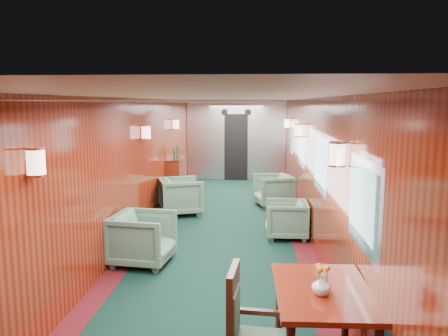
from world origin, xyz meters
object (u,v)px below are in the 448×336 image
side_chair (249,329)px  dining_table (323,304)px  armchair_left_far (181,196)px  armchair_right_near (286,219)px  armchair_left_near (143,238)px  credenza (176,178)px  armchair_right_far (273,190)px

side_chair → dining_table: bearing=26.7°
side_chair → armchair_left_far: side_chair is taller
armchair_right_near → armchair_left_near: bearing=-56.8°
credenza → armchair_right_near: (2.45, -2.97, -0.19)m
dining_table → armchair_right_far: 6.36m
dining_table → side_chair: size_ratio=1.05×
dining_table → credenza: (-2.45, 6.97, -0.18)m
armchair_left_near → credenza: bearing=10.8°
dining_table → armchair_right_far: dining_table is taller
armchair_left_near → armchair_left_far: 2.88m
armchair_left_near → side_chair: bearing=-144.0°
side_chair → armchair_left_near: (-1.57, 2.83, -0.20)m
dining_table → side_chair: (-0.60, -0.23, -0.11)m
armchair_right_near → side_chair: bearing=-7.8°
dining_table → armchair_right_far: size_ratio=1.42×
credenza → armchair_left_near: (0.29, -4.37, -0.14)m
side_chair → armchair_left_near: side_chair is taller
dining_table → armchair_left_near: size_ratio=1.35×
credenza → armchair_right_near: size_ratio=1.80×
armchair_left_far → armchair_right_far: 2.15m
dining_table → armchair_left_near: 3.39m
armchair_left_near → armchair_right_near: size_ratio=1.16×
dining_table → credenza: bearing=107.9°
armchair_left_far → armchair_right_near: bearing=-144.7°
side_chair → armchair_right_near: side_chair is taller
dining_table → side_chair: 0.65m
side_chair → armchair_left_near: 3.24m
armchair_left_near → armchair_left_far: size_ratio=0.98×
armchair_right_near → armchair_left_far: bearing=-125.0°
side_chair → armchair_right_far: size_ratio=1.35×
side_chair → credenza: bearing=109.7°
credenza → armchair_right_far: credenza is taller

